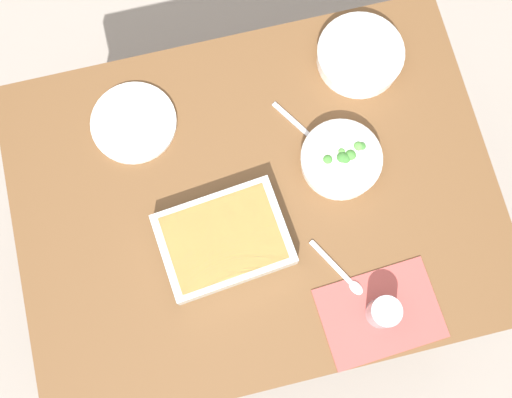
% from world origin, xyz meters
% --- Properties ---
extents(ground_plane, '(6.00, 6.00, 0.00)m').
position_xyz_m(ground_plane, '(0.00, 0.00, 0.00)').
color(ground_plane, '#9E9389').
extents(dining_table, '(1.20, 0.90, 0.74)m').
position_xyz_m(dining_table, '(0.00, 0.00, 0.65)').
color(dining_table, brown).
rests_on(dining_table, ground_plane).
extents(placemat, '(0.29, 0.22, 0.00)m').
position_xyz_m(placemat, '(0.22, -0.34, 0.74)').
color(placemat, '#B24C47').
rests_on(placemat, dining_table).
extents(stew_bowl, '(0.23, 0.23, 0.06)m').
position_xyz_m(stew_bowl, '(0.35, 0.30, 0.77)').
color(stew_bowl, white).
rests_on(stew_bowl, dining_table).
extents(broccoli_bowl, '(0.20, 0.20, 0.06)m').
position_xyz_m(broccoli_bowl, '(0.23, 0.04, 0.77)').
color(broccoli_bowl, white).
rests_on(broccoli_bowl, dining_table).
extents(baking_dish, '(0.32, 0.25, 0.06)m').
position_xyz_m(baking_dish, '(-0.10, -0.09, 0.77)').
color(baking_dish, silver).
rests_on(baking_dish, dining_table).
extents(drink_cup, '(0.07, 0.07, 0.08)m').
position_xyz_m(drink_cup, '(0.22, -0.34, 0.78)').
color(drink_cup, '#B2BCC6').
rests_on(drink_cup, dining_table).
extents(side_plate, '(0.22, 0.22, 0.01)m').
position_xyz_m(side_plate, '(-0.26, 0.27, 0.75)').
color(side_plate, silver).
rests_on(side_plate, dining_table).
extents(spoon_by_stew, '(0.17, 0.10, 0.01)m').
position_xyz_m(spoon_by_stew, '(0.39, 0.28, 0.74)').
color(spoon_by_stew, silver).
rests_on(spoon_by_stew, dining_table).
extents(spoon_by_broccoli, '(0.11, 0.16, 0.01)m').
position_xyz_m(spoon_by_broccoli, '(0.16, 0.14, 0.74)').
color(spoon_by_broccoli, silver).
rests_on(spoon_by_broccoli, dining_table).
extents(spoon_spare, '(0.10, 0.16, 0.01)m').
position_xyz_m(spoon_spare, '(0.16, -0.23, 0.74)').
color(spoon_spare, silver).
rests_on(spoon_spare, dining_table).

